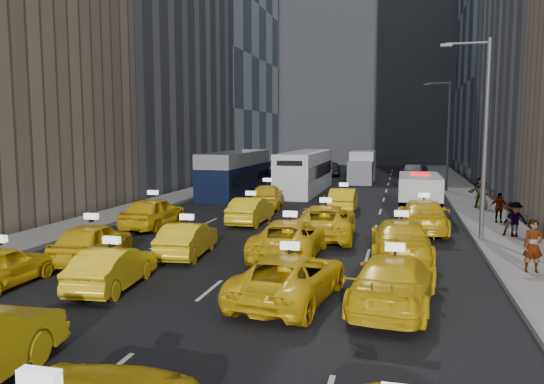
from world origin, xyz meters
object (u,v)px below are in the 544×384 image
Objects in this scene: box_truck at (362,167)px; double_decker at (236,174)px; city_bus at (306,172)px; pedestrian_0 at (533,246)px; nypd_van at (419,196)px.

double_decker is at bearing -119.92° from box_truck.
double_decker is 0.90× the size of city_bus.
box_truck is 33.87m from pedestrian_0.
nypd_van is 3.46× the size of pedestrian_0.
pedestrian_0 is at bearing -56.67° from double_decker.
city_bus is 7.15× the size of pedestrian_0.
pedestrian_0 is at bearing -70.70° from box_truck.
double_decker reaches higher than box_truck.
nypd_van is at bearing -36.28° from double_decker.
double_decker is at bearing 123.67° from pedestrian_0.
double_decker reaches higher than pedestrian_0.
city_bus is 1.91× the size of box_truck.
nypd_van is at bearing -71.41° from box_truck.
nypd_van reaches higher than pedestrian_0.
box_truck is (-4.82, 20.31, 0.31)m from nypd_van.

